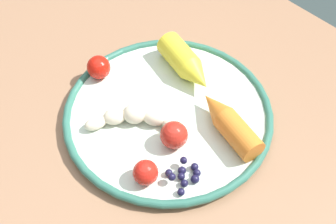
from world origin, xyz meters
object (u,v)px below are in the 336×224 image
Objects in this scene: dining_table at (151,129)px; tomato_mid at (174,135)px; plate at (168,113)px; tomato_near at (146,172)px; banana at (134,118)px; tomato_far at (99,67)px; blueberry_pile at (185,175)px; carrot_yellow at (186,64)px; carrot_orange at (229,123)px.

tomato_mid is (-0.10, 0.04, 0.13)m from dining_table.
tomato_near reaches higher than plate.
banana is 3.01× the size of tomato_far.
plate is 8.40× the size of tomato_far.
banana is (0.02, 0.05, 0.02)m from plate.
tomato_far reaches higher than blueberry_pile.
carrot_orange is at bearing 164.32° from carrot_yellow.
tomato_near is at bearing 121.15° from carrot_yellow.
plate is 9.23× the size of tomato_near.
blueberry_pile is 1.46× the size of tomato_near.
banana is 2.26× the size of blueberry_pile.
blueberry_pile is at bearing 172.88° from tomato_far.
banana is 0.11m from tomato_far.
tomato_far is at bearing 13.37° from plate.
carrot_yellow reaches higher than blueberry_pile.
tomato_mid is at bearing -75.14° from tomato_near.
blueberry_pile is at bearing 175.56° from banana.
blueberry_pile is 0.06m from tomato_mid.
carrot_orange is 0.08m from tomato_mid.
dining_table is at bearing -150.82° from tomato_far.
carrot_yellow is (-0.02, -0.07, 0.13)m from dining_table.
tomato_near is at bearing 123.40° from plate.
carrot_orange is 3.64× the size of tomato_near.
blueberry_pile is 0.23m from tomato_far.
dining_table is 10.30× the size of carrot_yellow.
carrot_orange is at bearing -116.27° from tomato_mid.
tomato_mid is 1.05× the size of tomato_far.
carrot_orange is (-0.10, -0.09, 0.01)m from banana.
tomato_mid is (0.05, -0.03, 0.01)m from blueberry_pile.
tomato_mid is at bearing 129.22° from carrot_yellow.
tomato_mid reaches higher than tomato_far.
dining_table is at bearing -9.70° from plate.
dining_table is at bearing -21.66° from tomato_mid.
carrot_yellow is at bearing -44.23° from blueberry_pile.
banana is (-0.04, 0.06, 0.12)m from dining_table.
dining_table is 0.14m from banana.
blueberry_pile is at bearing -130.01° from tomato_near.
plate is 0.14m from tomato_far.
plate is 2.54× the size of carrot_orange.
carrot_orange is 3.31× the size of tomato_far.
blueberry_pile is (-0.10, 0.06, 0.01)m from plate.
plate is 2.79× the size of banana.
carrot_orange is 3.15× the size of tomato_mid.
carrot_orange is at bearing -137.91° from banana.
tomato_far is (0.18, -0.00, -0.00)m from tomato_mid.
tomato_far is (0.09, 0.11, -0.00)m from carrot_yellow.
banana reaches higher than plate.
tomato_far is at bearing 29.18° from dining_table.
carrot_orange is at bearing -81.44° from blueberry_pile.
carrot_yellow is 0.20m from tomato_near.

